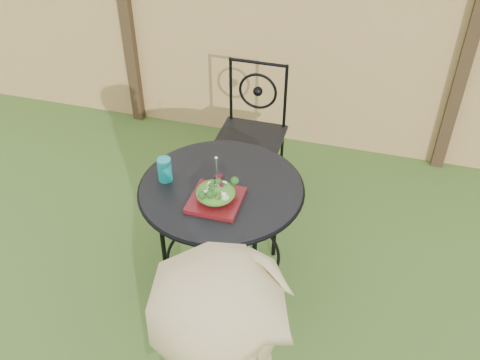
# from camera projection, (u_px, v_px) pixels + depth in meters

# --- Properties ---
(ground) EXTENTS (60.00, 60.00, 0.00)m
(ground) POSITION_uv_depth(u_px,v_px,m) (195.00, 346.00, 2.97)
(ground) COLOR #2A4C18
(ground) RESTS_ON ground
(fence) EXTENTS (8.00, 0.12, 1.90)m
(fence) POSITION_uv_depth(u_px,v_px,m) (286.00, 32.00, 4.04)
(fence) COLOR tan
(fence) RESTS_ON ground
(patio_table) EXTENTS (0.92, 0.92, 0.72)m
(patio_table) POSITION_uv_depth(u_px,v_px,m) (222.00, 205.00, 3.02)
(patio_table) COLOR black
(patio_table) RESTS_ON ground
(patio_chair) EXTENTS (0.46, 0.46, 0.95)m
(patio_chair) POSITION_uv_depth(u_px,v_px,m) (252.00, 128.00, 3.80)
(patio_chair) COLOR black
(patio_chair) RESTS_ON ground
(salad_plate) EXTENTS (0.27, 0.27, 0.02)m
(salad_plate) POSITION_uv_depth(u_px,v_px,m) (216.00, 200.00, 2.83)
(salad_plate) COLOR #3E0A08
(salad_plate) RESTS_ON patio_table
(salad) EXTENTS (0.21, 0.21, 0.08)m
(salad) POSITION_uv_depth(u_px,v_px,m) (216.00, 193.00, 2.79)
(salad) COLOR #235614
(salad) RESTS_ON salad_plate
(fork) EXTENTS (0.01, 0.01, 0.18)m
(fork) POSITION_uv_depth(u_px,v_px,m) (217.00, 173.00, 2.71)
(fork) COLOR silver
(fork) RESTS_ON salad
(drinking_glass) EXTENTS (0.08, 0.08, 0.14)m
(drinking_glass) POSITION_uv_depth(u_px,v_px,m) (165.00, 169.00, 2.94)
(drinking_glass) COLOR #0C9693
(drinking_glass) RESTS_ON patio_table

